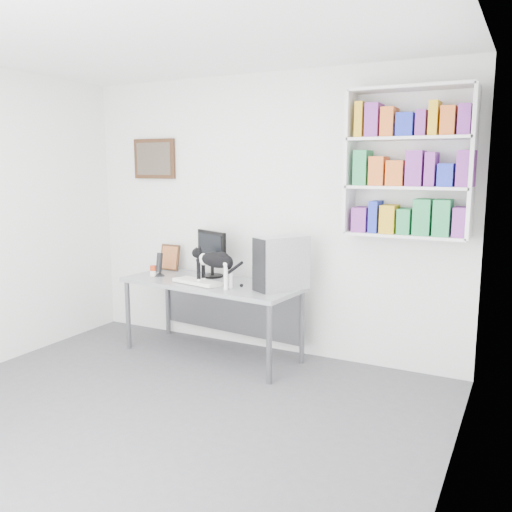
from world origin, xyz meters
name	(u,v)px	position (x,y,z in m)	size (l,w,h in m)	color
room	(130,239)	(0.00, 0.00, 1.35)	(4.01, 4.01, 2.70)	#57565B
bookshelf	(408,163)	(1.40, 1.85, 1.85)	(1.03, 0.28, 1.24)	silver
wall_art	(154,159)	(-1.30, 1.97, 1.90)	(0.52, 0.04, 0.42)	#452A16
desk	(212,319)	(-0.34, 1.54, 0.37)	(1.76, 0.68, 0.73)	gray
monitor	(212,254)	(-0.45, 1.75, 0.97)	(0.44, 0.21, 0.47)	black
keyboard	(197,282)	(-0.41, 1.41, 0.75)	(0.49, 0.19, 0.04)	white
pc_tower	(282,263)	(0.39, 1.55, 0.97)	(0.21, 0.48, 0.48)	silver
speaker	(159,264)	(-0.94, 1.54, 0.86)	(0.11, 0.11, 0.25)	black
leaning_print	(170,257)	(-1.04, 1.84, 0.88)	(0.23, 0.09, 0.28)	#452A16
soup_can	(153,271)	(-1.01, 1.52, 0.79)	(0.07, 0.07, 0.10)	#BB2F10
cat	(215,269)	(-0.19, 1.38, 0.90)	(0.54, 0.15, 0.34)	black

